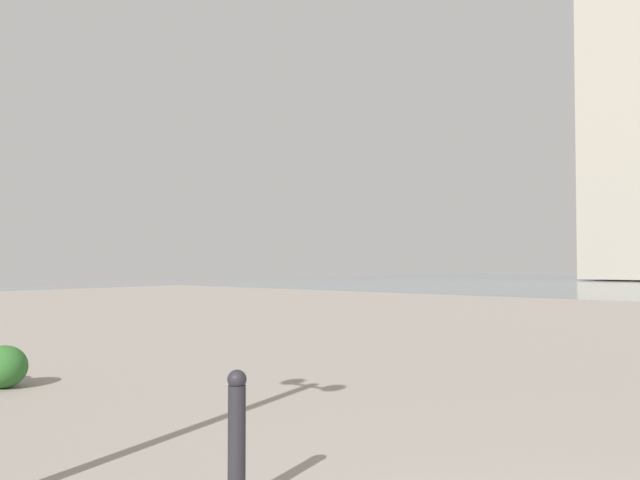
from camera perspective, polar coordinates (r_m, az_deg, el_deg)
The scene contains 2 objects.
bollard_near at distance 4.62m, azimuth -7.23°, elevation -16.39°, with size 0.13×0.13×0.90m.
shrub_round at distance 9.53m, azimuth -25.73°, elevation -9.86°, with size 0.64×0.58×0.54m.
Camera 1 is at (-0.13, 2.61, 1.63)m, focal length 36.92 mm.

